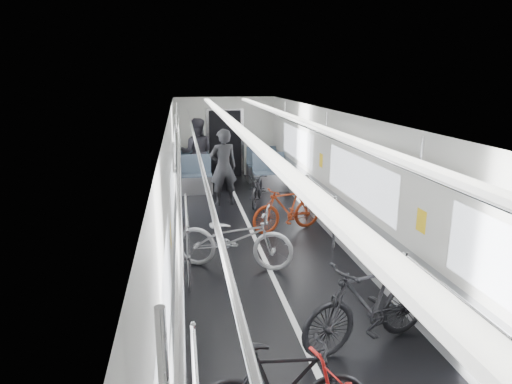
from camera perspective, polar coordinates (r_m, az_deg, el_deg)
car_shell at (r=8.87m, az=-0.60°, el=2.01°), size 3.02×14.01×2.41m
bike_left_far at (r=7.35m, az=-2.73°, el=-5.76°), size 2.03×1.25×1.00m
bike_right_near at (r=5.46m, az=13.92°, el=-13.34°), size 1.84×0.98×1.07m
bike_right_far at (r=9.07m, az=3.91°, el=-2.08°), size 1.60×0.88×0.93m
bike_aisle at (r=10.94m, az=0.20°, el=0.54°), size 0.97×1.63×0.81m
person_standing at (r=10.83m, az=-4.11°, el=3.10°), size 0.74×0.56×1.83m
person_seated at (r=12.77m, az=-7.40°, el=4.92°), size 1.01×0.83×1.90m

